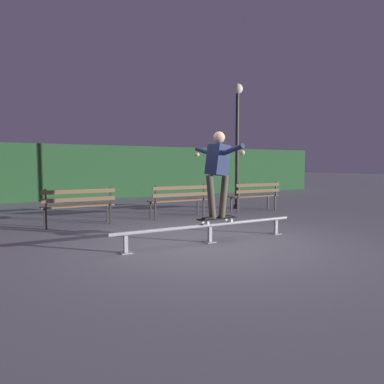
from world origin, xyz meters
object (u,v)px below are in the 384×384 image
(park_bench_left_center, at_px, (79,203))
(park_bench_right_center, at_px, (179,197))
(park_bench_rightmost, at_px, (255,193))
(grind_rail, at_px, (210,228))
(skateboard, at_px, (217,219))
(lamp_post_right, at_px, (237,130))
(skateboarder, at_px, (218,167))

(park_bench_left_center, bearing_deg, park_bench_right_center, 0.00)
(park_bench_left_center, height_order, park_bench_rightmost, same)
(grind_rail, height_order, park_bench_rightmost, park_bench_rightmost)
(grind_rail, xyz_separation_m, skateboard, (0.16, -0.00, 0.15))
(grind_rail, relative_size, park_bench_right_center, 2.30)
(park_bench_right_center, distance_m, lamp_post_right, 3.25)
(skateboard, bearing_deg, park_bench_rightmost, 41.48)
(park_bench_right_center, xyz_separation_m, park_bench_rightmost, (2.55, 0.00, 0.00))
(grind_rail, distance_m, lamp_post_right, 5.43)
(park_bench_rightmost, height_order, lamp_post_right, lamp_post_right)
(park_bench_left_center, bearing_deg, park_bench_rightmost, 0.00)
(grind_rail, height_order, skateboard, skateboard)
(grind_rail, bearing_deg, park_bench_right_center, 73.63)
(skateboarder, bearing_deg, grind_rail, -179.93)
(park_bench_left_center, xyz_separation_m, lamp_post_right, (5.03, 0.83, 1.94))
(skateboard, xyz_separation_m, skateboarder, (0.00, 0.00, 0.94))
(grind_rail, xyz_separation_m, park_bench_right_center, (0.84, 2.86, 0.28))
(park_bench_right_center, bearing_deg, park_bench_left_center, 180.00)
(grind_rail, bearing_deg, skateboarder, 0.07)
(grind_rail, relative_size, lamp_post_right, 0.95)
(skateboard, height_order, park_bench_left_center, park_bench_left_center)
(skateboarder, bearing_deg, lamp_post_right, 49.45)
(grind_rail, xyz_separation_m, park_bench_rightmost, (3.39, 2.86, 0.28))
(park_bench_left_center, distance_m, lamp_post_right, 5.45)
(park_bench_right_center, height_order, park_bench_rightmost, same)
(park_bench_rightmost, relative_size, lamp_post_right, 0.41)
(skateboarder, xyz_separation_m, park_bench_left_center, (-1.88, 2.86, -0.81))
(skateboarder, bearing_deg, park_bench_left_center, 123.28)
(skateboard, relative_size, park_bench_rightmost, 0.49)
(lamp_post_right, bearing_deg, skateboarder, -130.55)
(skateboarder, relative_size, park_bench_left_center, 0.97)
(grind_rail, relative_size, park_bench_rightmost, 2.30)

